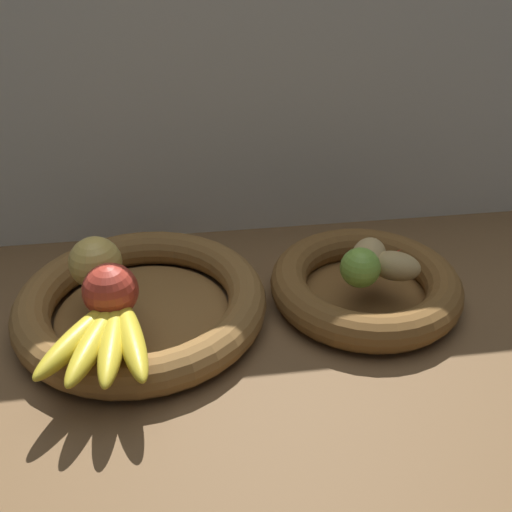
{
  "coord_description": "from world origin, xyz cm",
  "views": [
    {
      "loc": [
        -12.23,
        -69.67,
        55.85
      ],
      "look_at": [
        -1.95,
        2.98,
        9.81
      ],
      "focal_mm": 40.46,
      "sensor_mm": 36.0,
      "label": 1
    }
  ],
  "objects_px": {
    "banana_bunch_front": "(105,336)",
    "lime_near": "(360,268)",
    "apple_golden_left": "(96,263)",
    "chili_pepper": "(377,263)",
    "potato_large": "(369,256)",
    "potato_small": "(395,267)",
    "apple_red_front": "(110,291)",
    "fruit_bowl_left": "(142,304)",
    "fruit_bowl_right": "(365,285)"
  },
  "relations": [
    {
      "from": "apple_red_front",
      "to": "potato_small",
      "type": "relative_size",
      "value": 1.0
    },
    {
      "from": "fruit_bowl_right",
      "to": "apple_golden_left",
      "type": "xyz_separation_m",
      "value": [
        -0.41,
        0.02,
        0.07
      ]
    },
    {
      "from": "apple_red_front",
      "to": "potato_large",
      "type": "bearing_deg",
      "value": 8.61
    },
    {
      "from": "banana_bunch_front",
      "to": "potato_large",
      "type": "relative_size",
      "value": 2.48
    },
    {
      "from": "fruit_bowl_left",
      "to": "apple_red_front",
      "type": "relative_size",
      "value": 4.95
    },
    {
      "from": "lime_near",
      "to": "chili_pepper",
      "type": "height_order",
      "value": "lime_near"
    },
    {
      "from": "fruit_bowl_right",
      "to": "potato_small",
      "type": "height_order",
      "value": "potato_small"
    },
    {
      "from": "lime_near",
      "to": "chili_pepper",
      "type": "relative_size",
      "value": 0.49
    },
    {
      "from": "apple_red_front",
      "to": "potato_large",
      "type": "distance_m",
      "value": 0.39
    },
    {
      "from": "apple_red_front",
      "to": "lime_near",
      "type": "xyz_separation_m",
      "value": [
        0.36,
        0.02,
        -0.01
      ]
    },
    {
      "from": "lime_near",
      "to": "banana_bunch_front",
      "type": "bearing_deg",
      "value": -166.12
    },
    {
      "from": "apple_red_front",
      "to": "fruit_bowl_left",
      "type": "bearing_deg",
      "value": 60.19
    },
    {
      "from": "apple_red_front",
      "to": "potato_small",
      "type": "height_order",
      "value": "apple_red_front"
    },
    {
      "from": "fruit_bowl_left",
      "to": "potato_small",
      "type": "height_order",
      "value": "potato_small"
    },
    {
      "from": "apple_golden_left",
      "to": "banana_bunch_front",
      "type": "relative_size",
      "value": 0.41
    },
    {
      "from": "fruit_bowl_right",
      "to": "potato_small",
      "type": "bearing_deg",
      "value": -45.0
    },
    {
      "from": "fruit_bowl_left",
      "to": "fruit_bowl_right",
      "type": "xyz_separation_m",
      "value": [
        0.35,
        0.0,
        0.0
      ]
    },
    {
      "from": "apple_red_front",
      "to": "apple_golden_left",
      "type": "distance_m",
      "value": 0.08
    },
    {
      "from": "banana_bunch_front",
      "to": "lime_near",
      "type": "distance_m",
      "value": 0.38
    },
    {
      "from": "potato_large",
      "to": "chili_pepper",
      "type": "height_order",
      "value": "potato_large"
    },
    {
      "from": "lime_near",
      "to": "apple_golden_left",
      "type": "bearing_deg",
      "value": 171.9
    },
    {
      "from": "banana_bunch_front",
      "to": "chili_pepper",
      "type": "bearing_deg",
      "value": 17.67
    },
    {
      "from": "fruit_bowl_left",
      "to": "chili_pepper",
      "type": "bearing_deg",
      "value": 0.1
    },
    {
      "from": "apple_golden_left",
      "to": "chili_pepper",
      "type": "distance_m",
      "value": 0.43
    },
    {
      "from": "lime_near",
      "to": "fruit_bowl_right",
      "type": "bearing_deg",
      "value": 56.31
    },
    {
      "from": "banana_bunch_front",
      "to": "chili_pepper",
      "type": "height_order",
      "value": "banana_bunch_front"
    },
    {
      "from": "fruit_bowl_left",
      "to": "lime_near",
      "type": "xyz_separation_m",
      "value": [
        0.33,
        -0.04,
        0.06
      ]
    },
    {
      "from": "potato_large",
      "to": "lime_near",
      "type": "relative_size",
      "value": 1.27
    },
    {
      "from": "potato_small",
      "to": "apple_golden_left",
      "type": "bearing_deg",
      "value": 173.8
    },
    {
      "from": "banana_bunch_front",
      "to": "chili_pepper",
      "type": "distance_m",
      "value": 0.43
    },
    {
      "from": "potato_small",
      "to": "potato_large",
      "type": "bearing_deg",
      "value": 135.0
    },
    {
      "from": "apple_golden_left",
      "to": "chili_pepper",
      "type": "relative_size",
      "value": 0.63
    },
    {
      "from": "banana_bunch_front",
      "to": "potato_small",
      "type": "bearing_deg",
      "value": 12.91
    },
    {
      "from": "potato_small",
      "to": "potato_large",
      "type": "relative_size",
      "value": 1.0
    },
    {
      "from": "lime_near",
      "to": "potato_large",
      "type": "bearing_deg",
      "value": 56.31
    },
    {
      "from": "fruit_bowl_left",
      "to": "lime_near",
      "type": "relative_size",
      "value": 6.32
    },
    {
      "from": "potato_small",
      "to": "potato_large",
      "type": "height_order",
      "value": "potato_large"
    },
    {
      "from": "potato_large",
      "to": "apple_red_front",
      "type": "bearing_deg",
      "value": -171.39
    },
    {
      "from": "apple_red_front",
      "to": "potato_small",
      "type": "distance_m",
      "value": 0.42
    },
    {
      "from": "fruit_bowl_left",
      "to": "lime_near",
      "type": "height_order",
      "value": "lime_near"
    },
    {
      "from": "chili_pepper",
      "to": "fruit_bowl_right",
      "type": "bearing_deg",
      "value": 149.26
    },
    {
      "from": "apple_red_front",
      "to": "banana_bunch_front",
      "type": "relative_size",
      "value": 0.4
    },
    {
      "from": "fruit_bowl_right",
      "to": "chili_pepper",
      "type": "bearing_deg",
      "value": 2.3
    },
    {
      "from": "apple_golden_left",
      "to": "banana_bunch_front",
      "type": "height_order",
      "value": "apple_golden_left"
    },
    {
      "from": "apple_red_front",
      "to": "lime_near",
      "type": "height_order",
      "value": "apple_red_front"
    },
    {
      "from": "fruit_bowl_left",
      "to": "apple_red_front",
      "type": "distance_m",
      "value": 0.1
    },
    {
      "from": "potato_small",
      "to": "chili_pepper",
      "type": "relative_size",
      "value": 0.62
    },
    {
      "from": "potato_small",
      "to": "lime_near",
      "type": "bearing_deg",
      "value": -173.33
    },
    {
      "from": "potato_large",
      "to": "fruit_bowl_left",
      "type": "bearing_deg",
      "value": 180.0
    },
    {
      "from": "chili_pepper",
      "to": "lime_near",
      "type": "bearing_deg",
      "value": -169.7
    }
  ]
}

